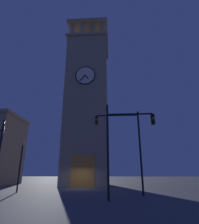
# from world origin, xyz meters

# --- Properties ---
(ground_plane) EXTENTS (200.00, 200.00, 0.00)m
(ground_plane) POSITION_xyz_m (0.00, 0.00, 0.00)
(ground_plane) COLOR #4C4C51
(clocktower) EXTENTS (7.05, 7.50, 29.91)m
(clocktower) POSITION_xyz_m (-0.13, -5.62, 12.41)
(clocktower) COLOR gray
(clocktower) RESTS_ON ground_plane
(traffic_signal_near) EXTENTS (3.42, 0.41, 6.48)m
(traffic_signal_near) POSITION_xyz_m (-4.60, 9.81, 4.13)
(traffic_signal_near) COLOR black
(traffic_signal_near) RESTS_ON ground_plane
(traffic_signal_far) EXTENTS (3.88, 0.41, 6.92)m
(traffic_signal_far) POSITION_xyz_m (-5.16, 6.82, 4.61)
(traffic_signal_far) COLOR black
(traffic_signal_far) RESTS_ON ground_plane
(street_lamp) EXTENTS (0.44, 0.44, 4.75)m
(street_lamp) POSITION_xyz_m (4.92, 4.69, 3.34)
(street_lamp) COLOR black
(street_lamp) RESTS_ON ground_plane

